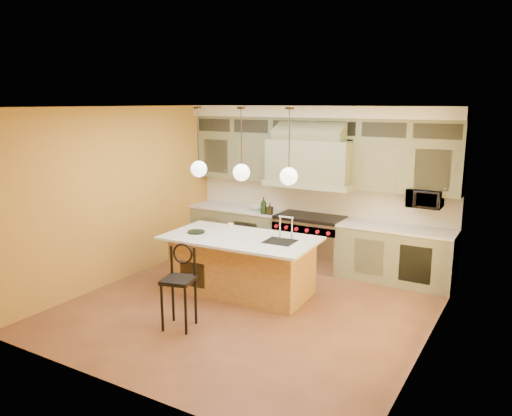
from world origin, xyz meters
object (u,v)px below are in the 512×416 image
Objects in this scene: range at (310,241)px; microwave at (425,198)px; kitchen_island at (242,264)px; counter_stool at (179,281)px.

microwave reaches higher than range.
kitchen_island is 2.15× the size of counter_stool.
range is 1.07× the size of counter_stool.
counter_stool reaches higher than range.
microwave is (1.95, 0.11, 0.96)m from range.
kitchen_island reaches higher than counter_stool.
range is 2.18m from microwave.
kitchen_island is 1.48m from counter_stool.
microwave is (2.41, 3.27, 0.81)m from counter_stool.
range is at bearing 74.12° from kitchen_island.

